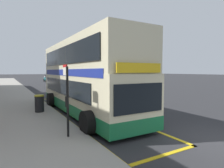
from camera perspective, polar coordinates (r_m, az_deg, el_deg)
The scene contains 8 objects.
ground_plane at distance 36.26m, azimuth -19.14°, elevation -0.35°, with size 260.00×260.00×0.00m, color #28282B.
pavement_near at distance 35.63m, azimuth -30.27°, elevation -0.64°, with size 6.00×76.00×0.14m, color gray.
double_decker_bus at distance 11.75m, azimuth -8.54°, elevation 1.31°, with size 3.25×11.06×4.40m.
bus_bay_markings at distance 12.07m, azimuth -8.82°, elevation -8.49°, with size 2.98×14.05×0.01m.
bus_stop_sign at distance 7.21m, azimuth -13.57°, elevation -3.09°, with size 0.09×0.51×2.71m.
parked_car_teal_kerbside at distance 48.58m, azimuth -18.67°, elevation 1.65°, with size 2.09×4.20×1.62m.
parked_car_white_across at distance 58.31m, azimuth -18.79°, elevation 2.00°, with size 2.09×4.20×1.62m.
litter_bin at distance 12.17m, azimuth -21.25°, elevation -5.50°, with size 0.56×0.56×1.02m.
Camera 1 is at (-6.74, -3.54, 2.61)m, focal length 30.00 mm.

